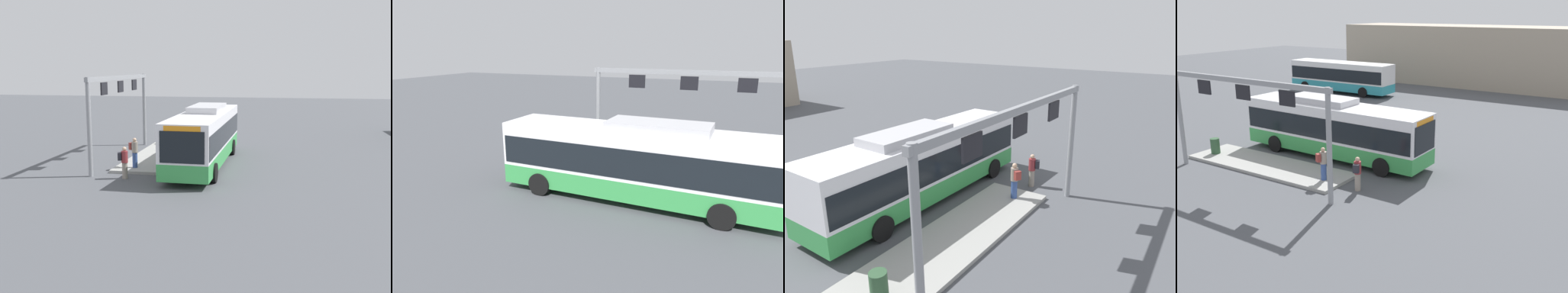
% 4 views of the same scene
% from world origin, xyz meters
% --- Properties ---
extents(ground_plane, '(120.00, 120.00, 0.00)m').
position_xyz_m(ground_plane, '(0.00, 0.00, 0.00)').
color(ground_plane, '#4C4F54').
extents(platform_curb, '(10.00, 2.80, 0.16)m').
position_xyz_m(platform_curb, '(-2.00, -3.37, 0.08)').
color(platform_curb, '#9E9E99').
rests_on(platform_curb, ground).
extents(bus_main, '(11.66, 2.92, 3.46)m').
position_xyz_m(bus_main, '(-0.01, 0.00, 1.81)').
color(bus_main, green).
rests_on(bus_main, ground).
extents(person_boarding, '(0.46, 0.59, 1.67)m').
position_xyz_m(person_boarding, '(3.99, -3.56, 0.89)').
color(person_boarding, gray).
rests_on(person_boarding, ground).
extents(person_waiting_near, '(0.53, 0.61, 1.67)m').
position_xyz_m(person_waiting_near, '(1.99, -3.63, 1.05)').
color(person_waiting_near, '#334C8C').
rests_on(person_waiting_near, platform_curb).
extents(platform_sign_gantry, '(10.51, 0.24, 5.20)m').
position_xyz_m(platform_sign_gantry, '(-1.21, -5.45, 3.81)').
color(platform_sign_gantry, gray).
rests_on(platform_sign_gantry, ground).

